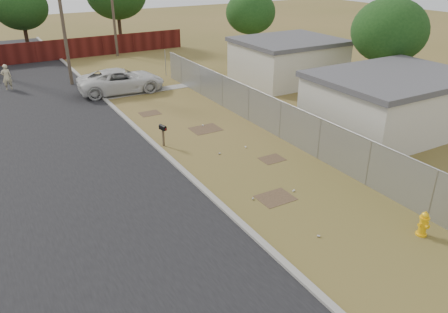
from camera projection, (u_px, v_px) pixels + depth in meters
ground at (229, 149)px, 21.58m from camera, size 120.00×120.00×0.00m
street at (54, 124)px, 24.81m from camera, size 15.10×60.00×0.12m
chainlink_fence at (269, 117)px, 23.46m from camera, size 0.10×27.06×2.02m
privacy_fence at (24, 53)px, 38.07m from camera, size 30.00×0.12×1.80m
utility_poles at (54, 11)px, 34.13m from camera, size 12.60×8.24×9.00m
houses at (334, 79)px, 27.78m from camera, size 9.30×17.24×3.10m
horizon_trees at (101, 6)px, 38.47m from camera, size 33.32×31.94×7.78m
fire_hydrant at (423, 224)px, 14.84m from camera, size 0.43×0.44×0.94m
mailbox at (163, 129)px, 21.60m from camera, size 0.27×0.49×1.13m
pickup_truck at (121, 81)px, 30.17m from camera, size 6.07×3.19×1.63m
pedestrian at (7, 77)px, 30.66m from camera, size 0.70×0.49×1.82m
scattered_litter at (250, 169)px, 19.51m from camera, size 2.61×11.50×0.07m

